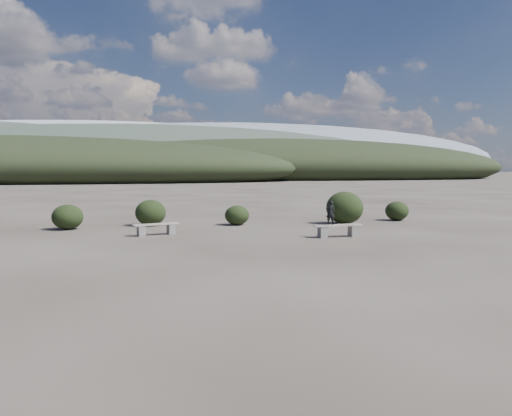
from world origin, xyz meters
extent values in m
plane|color=#312B26|center=(0.00, 0.00, 0.00)|extent=(1200.00, 1200.00, 0.00)
cube|color=slate|center=(-2.73, 6.07, 0.18)|extent=(0.30, 0.36, 0.36)
cube|color=slate|center=(-1.69, 6.37, 0.18)|extent=(0.30, 0.36, 0.36)
cube|color=gray|center=(-2.21, 6.22, 0.38)|extent=(1.64, 0.77, 0.04)
cube|color=slate|center=(3.19, 4.27, 0.19)|extent=(0.25, 0.34, 0.38)
cube|color=slate|center=(4.32, 4.33, 0.19)|extent=(0.25, 0.34, 0.38)
cube|color=gray|center=(3.76, 4.30, 0.40)|extent=(1.72, 0.45, 0.05)
imported|color=black|center=(3.47, 4.28, 0.84)|extent=(0.33, 0.25, 0.83)
ellipsoid|color=black|center=(-5.44, 8.74, 0.48)|extent=(1.17, 1.17, 0.96)
ellipsoid|color=black|center=(-2.32, 9.34, 0.53)|extent=(1.24, 1.24, 1.06)
ellipsoid|color=black|center=(1.15, 8.76, 0.40)|extent=(1.01, 1.01, 0.81)
ellipsoid|color=black|center=(5.65, 8.11, 0.68)|extent=(1.56, 1.56, 1.37)
ellipsoid|color=black|center=(8.53, 8.94, 0.43)|extent=(1.04, 1.04, 0.86)
ellipsoid|color=black|center=(-25.00, 90.00, 2.70)|extent=(110.00, 40.00, 12.00)
ellipsoid|color=black|center=(35.00, 110.00, 3.15)|extent=(120.00, 44.00, 14.00)
ellipsoid|color=#2E382E|center=(0.00, 160.00, 5.40)|extent=(190.00, 64.00, 24.00)
ellipsoid|color=slate|center=(70.00, 300.00, 9.90)|extent=(340.00, 110.00, 44.00)
ellipsoid|color=#9299A5|center=(-30.00, 400.00, 12.60)|extent=(460.00, 140.00, 56.00)
camera|label=1|loc=(-2.81, -11.36, 2.25)|focal=35.00mm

